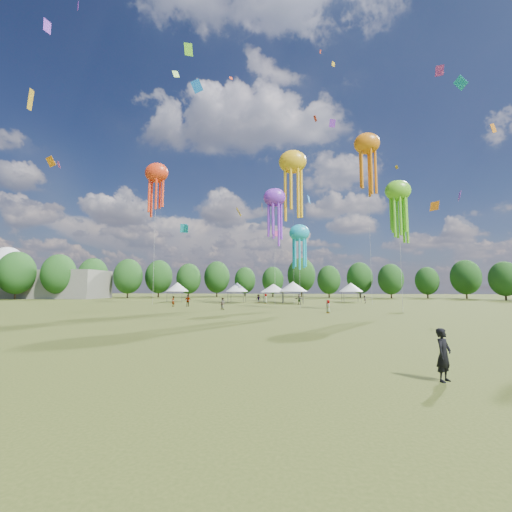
# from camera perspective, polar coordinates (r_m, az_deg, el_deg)

# --- Properties ---
(ground) EXTENTS (300.00, 300.00, 0.00)m
(ground) POSITION_cam_1_polar(r_m,az_deg,el_deg) (15.27, -5.30, -17.26)
(ground) COLOR #384416
(ground) RESTS_ON ground
(observer_main) EXTENTS (0.75, 0.74, 1.74)m
(observer_main) POSITION_cam_1_polar(r_m,az_deg,el_deg) (12.98, 29.99, -14.73)
(observer_main) COLOR black
(observer_main) RESTS_ON ground
(spectator_near) EXTENTS (1.01, 0.97, 1.64)m
(spectator_near) POSITION_cam_1_polar(r_m,az_deg,el_deg) (46.95, -5.87, -8.30)
(spectator_near) COLOR gray
(spectator_near) RESTS_ON ground
(spectators_far) EXTENTS (34.04, 26.60, 1.92)m
(spectators_far) POSITION_cam_1_polar(r_m,az_deg,el_deg) (59.67, 3.04, -7.66)
(spectators_far) COLOR gray
(spectators_far) RESTS_ON ground
(festival_tents) EXTENTS (41.69, 10.99, 4.30)m
(festival_tents) POSITION_cam_1_polar(r_m,az_deg,el_deg) (68.43, 2.45, -5.48)
(festival_tents) COLOR #47474C
(festival_tents) RESTS_ON ground
(show_kites) EXTENTS (44.40, 20.18, 32.02)m
(show_kites) POSITION_cam_1_polar(r_m,az_deg,el_deg) (60.60, 5.18, 12.73)
(show_kites) COLOR #8931DB
(show_kites) RESTS_ON ground
(small_kites) EXTENTS (71.68, 52.89, 45.50)m
(small_kites) POSITION_cam_1_polar(r_m,az_deg,el_deg) (63.01, 1.18, 18.93)
(small_kites) COLOR #8931DB
(small_kites) RESTS_ON ground
(treeline) EXTENTS (201.57, 95.24, 13.43)m
(treeline) POSITION_cam_1_polar(r_m,az_deg,el_deg) (77.52, 1.84, -3.00)
(treeline) COLOR #38281C
(treeline) RESTS_ON ground
(hangar) EXTENTS (40.00, 12.00, 8.00)m
(hangar) POSITION_cam_1_polar(r_m,az_deg,el_deg) (114.68, -34.01, -4.15)
(hangar) COLOR gray
(hangar) RESTS_ON ground
(radome) EXTENTS (9.00, 9.00, 16.00)m
(radome) POSITION_cam_1_polar(r_m,az_deg,el_deg) (130.13, -37.45, -1.37)
(radome) COLOR white
(radome) RESTS_ON ground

